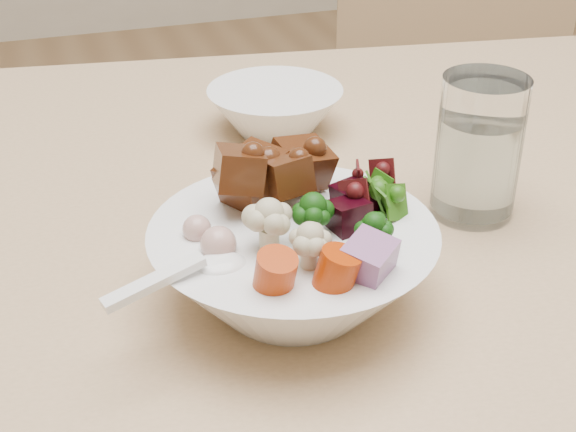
{
  "coord_description": "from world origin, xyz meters",
  "views": [
    {
      "loc": [
        -0.35,
        -0.64,
        1.12
      ],
      "look_at": [
        -0.2,
        -0.2,
        0.84
      ],
      "focal_mm": 50.0,
      "sensor_mm": 36.0,
      "label": 1
    }
  ],
  "objects_px": {
    "water_glass": "(478,153)",
    "side_bowl": "(275,110)",
    "dining_table": "(502,304)",
    "food_bowl": "(295,258)",
    "chair_far": "(450,172)"
  },
  "relations": [
    {
      "from": "water_glass",
      "to": "side_bowl",
      "type": "distance_m",
      "value": 0.24
    },
    {
      "from": "dining_table",
      "to": "water_glass",
      "type": "bearing_deg",
      "value": 130.85
    },
    {
      "from": "water_glass",
      "to": "dining_table",
      "type": "bearing_deg",
      "value": -57.74
    },
    {
      "from": "dining_table",
      "to": "water_glass",
      "type": "distance_m",
      "value": 0.14
    },
    {
      "from": "food_bowl",
      "to": "side_bowl",
      "type": "xyz_separation_m",
      "value": [
        0.08,
        0.28,
        -0.01
      ]
    },
    {
      "from": "dining_table",
      "to": "side_bowl",
      "type": "xyz_separation_m",
      "value": [
        -0.13,
        0.25,
        0.1
      ]
    },
    {
      "from": "water_glass",
      "to": "chair_far",
      "type": "bearing_deg",
      "value": 60.5
    },
    {
      "from": "food_bowl",
      "to": "water_glass",
      "type": "height_order",
      "value": "water_glass"
    },
    {
      "from": "dining_table",
      "to": "chair_far",
      "type": "distance_m",
      "value": 0.7
    },
    {
      "from": "food_bowl",
      "to": "water_glass",
      "type": "distance_m",
      "value": 0.2
    },
    {
      "from": "food_bowl",
      "to": "water_glass",
      "type": "bearing_deg",
      "value": 21.22
    },
    {
      "from": "food_bowl",
      "to": "side_bowl",
      "type": "bearing_deg",
      "value": 75.02
    },
    {
      "from": "chair_far",
      "to": "side_bowl",
      "type": "distance_m",
      "value": 0.64
    },
    {
      "from": "food_bowl",
      "to": "side_bowl",
      "type": "relative_size",
      "value": 1.45
    },
    {
      "from": "dining_table",
      "to": "water_glass",
      "type": "height_order",
      "value": "water_glass"
    }
  ]
}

